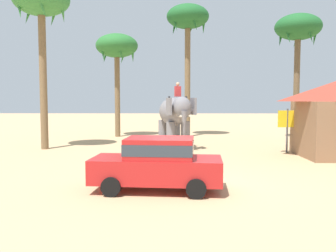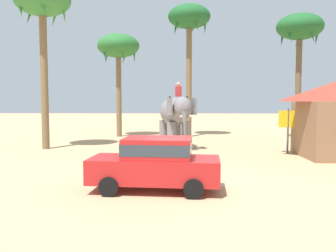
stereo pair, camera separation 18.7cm
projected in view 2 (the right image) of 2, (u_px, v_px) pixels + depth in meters
name	position (u px, v px, depth m)	size (l,w,h in m)	color
ground_plane	(187.00, 186.00, 12.18)	(120.00, 120.00, 0.00)	tan
car_sedan_foreground	(156.00, 162.00, 11.48)	(4.22, 2.13, 1.70)	red
elephant_with_mahout	(175.00, 114.00, 21.58)	(2.49, 4.02, 3.88)	slate
palm_tree_behind_elephant	(42.00, 6.00, 20.57)	(3.20, 3.20, 9.44)	brown
palm_tree_near_hut	(300.00, 31.00, 25.05)	(3.20, 3.20, 8.81)	brown
palm_tree_left_of_road	(189.00, 22.00, 27.26)	(3.20, 3.20, 10.02)	brown
palm_tree_far_back	(118.00, 49.00, 27.59)	(3.20, 3.20, 7.86)	brown
signboard_yellow	(288.00, 122.00, 19.33)	(1.00, 0.10, 2.40)	#4C4C51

